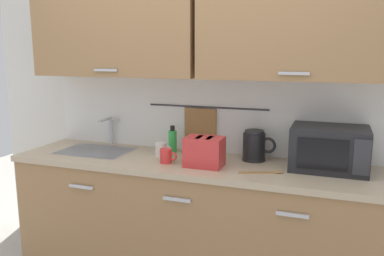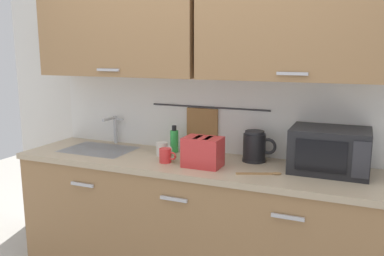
# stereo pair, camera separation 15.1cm
# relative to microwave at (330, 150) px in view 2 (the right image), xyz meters

# --- Properties ---
(counter_unit) EXTENTS (2.53, 0.64, 0.90)m
(counter_unit) POSITION_rel_microwave_xyz_m (-0.86, -0.11, -0.58)
(counter_unit) COLOR #997047
(counter_unit) RESTS_ON ground
(back_wall_assembly) EXTENTS (3.70, 0.41, 2.50)m
(back_wall_assembly) POSITION_rel_microwave_xyz_m (-0.85, 0.12, 0.49)
(back_wall_assembly) COLOR silver
(back_wall_assembly) RESTS_ON ground
(sink_faucet) EXTENTS (0.09, 0.17, 0.22)m
(sink_faucet) POSITION_rel_microwave_xyz_m (-1.64, 0.12, 0.01)
(sink_faucet) COLOR #B2B5BA
(sink_faucet) RESTS_ON counter_unit
(microwave) EXTENTS (0.46, 0.35, 0.27)m
(microwave) POSITION_rel_microwave_xyz_m (0.00, 0.00, 0.00)
(microwave) COLOR black
(microwave) RESTS_ON counter_unit
(electric_kettle) EXTENTS (0.23, 0.16, 0.21)m
(electric_kettle) POSITION_rel_microwave_xyz_m (-0.48, 0.05, -0.03)
(electric_kettle) COLOR black
(electric_kettle) RESTS_ON counter_unit
(dish_soap_bottle) EXTENTS (0.06, 0.06, 0.20)m
(dish_soap_bottle) POSITION_rel_microwave_xyz_m (-1.08, 0.07, -0.05)
(dish_soap_bottle) COLOR green
(dish_soap_bottle) RESTS_ON counter_unit
(mug_near_sink) EXTENTS (0.12, 0.08, 0.09)m
(mug_near_sink) POSITION_rel_microwave_xyz_m (-1.01, -0.21, -0.09)
(mug_near_sink) COLOR red
(mug_near_sink) RESTS_ON counter_unit
(toaster) EXTENTS (0.26, 0.17, 0.19)m
(toaster) POSITION_rel_microwave_xyz_m (-0.75, -0.20, -0.04)
(toaster) COLOR red
(toaster) RESTS_ON counter_unit
(mug_by_kettle) EXTENTS (0.12, 0.08, 0.09)m
(mug_by_kettle) POSITION_rel_microwave_xyz_m (-1.11, -0.06, -0.09)
(mug_by_kettle) COLOR silver
(mug_by_kettle) RESTS_ON counter_unit
(wooden_spoon) EXTENTS (0.27, 0.13, 0.01)m
(wooden_spoon) POSITION_rel_microwave_xyz_m (-0.35, -0.21, -0.13)
(wooden_spoon) COLOR #9E7042
(wooden_spoon) RESTS_ON counter_unit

